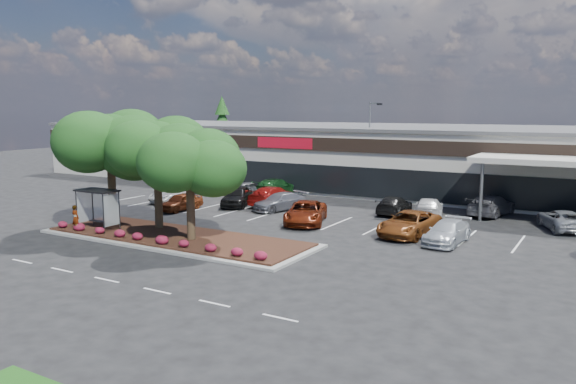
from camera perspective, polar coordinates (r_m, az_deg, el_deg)
The scene contains 27 objects.
ground at distance 31.37m, azimuth -13.44°, elevation -6.57°, with size 160.00×160.00×0.00m, color black.
retail_store at distance 59.69m, azimuth 9.64°, elevation 3.69°, with size 80.40×25.20×6.25m.
landscape_island at distance 35.50m, azimuth -11.32°, elevation -4.54°, with size 18.00×6.00×0.26m.
lane_markings at distance 39.39m, azimuth -3.04°, elevation -3.27°, with size 33.12×20.06×0.01m.
shrub_row at distance 33.92m, azimuth -13.70°, elevation -4.56°, with size 17.00×0.80×0.50m, color maroon, non-canonical shape.
bus_shelter at distance 38.24m, azimuth -18.63°, elevation -0.56°, with size 2.75×1.55×2.59m.
island_tree_west at distance 39.40m, azimuth -17.54°, elevation 2.53°, with size 7.20×7.20×7.89m, color #113B12, non-canonical shape.
island_tree_mid at distance 37.42m, azimuth -13.13°, elevation 1.97°, with size 6.60×6.60×7.32m, color #113B12, non-canonical shape.
island_tree_east at distance 33.70m, azimuth -9.91°, elevation 0.67°, with size 5.80×5.80×6.50m, color #113B12, non-canonical shape.
conifer_north_west at distance 84.93m, azimuth -6.69°, elevation 6.39°, with size 4.40×4.40×10.00m, color #113B12.
person_waiting at distance 38.38m, azimuth -20.78°, elevation -2.48°, with size 0.61×0.40×1.66m, color #594C47.
light_pole at distance 53.80m, azimuth 8.32°, elevation 3.89°, with size 1.43×0.68×8.64m.
car_0 at distance 49.49m, azimuth -11.58°, elevation -0.23°, with size 2.23×4.84×1.35m, color #BDBDBD.
car_1 at distance 45.32m, azimuth -10.85°, elevation -0.99°, with size 1.62×4.02×1.37m, color maroon.
car_2 at distance 46.71m, azimuth -5.19°, elevation -0.41°, with size 1.96×4.88×1.66m, color black.
car_3 at distance 44.56m, azimuth -0.82°, elevation -0.98°, with size 1.94×4.77×1.39m, color slate.
car_5 at distance 39.49m, azimuth 1.82°, elevation -2.10°, with size 2.56×5.55×1.54m, color maroon.
car_6 at distance 36.55m, azimuth 12.22°, elevation -3.16°, with size 2.55×5.52×1.53m, color brown.
car_7 at distance 35.02m, azimuth 15.85°, elevation -3.95°, with size 1.89×4.65×1.35m, color #B4B9C0.
car_9 at distance 56.61m, azimuth -8.74°, elevation 1.06°, with size 2.25×5.52×1.60m, color #6F3203.
car_10 at distance 50.61m, azimuth -4.08°, elevation 0.24°, with size 1.86×4.62×1.57m, color #56575E.
car_11 at distance 52.23m, azimuth -1.27°, elevation 0.52°, with size 2.22×5.46×1.58m, color #16461C.
car_12 at distance 46.89m, azimuth -1.54°, elevation -0.39°, with size 2.22×5.46×1.58m, color maroon.
car_13 at distance 43.87m, azimuth 10.73°, elevation -1.31°, with size 1.89×4.65×1.35m, color black.
car_14 at distance 43.02m, azimuth 14.10°, elevation -1.56°, with size 1.99×4.90×1.42m, color silver.
car_15 at distance 45.12m, azimuth 19.96°, elevation -1.26°, with size 2.21×5.42×1.57m, color #4B4C52.
car_16 at distance 41.64m, azimuth 26.10°, elevation -2.56°, with size 2.22×4.82×1.34m, color #999DA5.
Camera 1 is at (21.16, -21.72, 8.02)m, focal length 35.00 mm.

